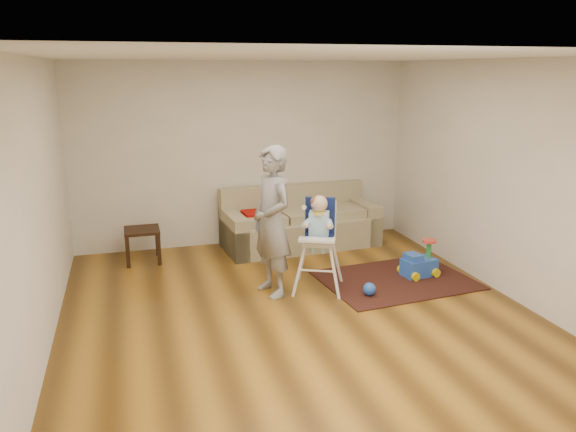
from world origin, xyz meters
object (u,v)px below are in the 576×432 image
object	(u,v)px
adult	(272,222)
sofa	(301,218)
ride_on_toy	(419,258)
high_chair	(319,245)
toy_ball	(369,289)
side_table	(143,245)

from	to	relation	value
adult	sofa	bearing A→B (deg)	136.10
ride_on_toy	high_chair	size ratio (longest dim) A/B	0.39
sofa	high_chair	distance (m)	1.73
adult	high_chair	bearing A→B (deg)	69.62
ride_on_toy	toy_ball	bearing A→B (deg)	-162.91
sofa	adult	xyz separation A→B (m)	(-0.87, -1.66, 0.44)
side_table	adult	world-z (taller)	adult
side_table	adult	distance (m)	2.23
side_table	toy_ball	world-z (taller)	side_table
sofa	toy_ball	xyz separation A→B (m)	(0.19, -2.08, -0.35)
side_table	sofa	bearing A→B (deg)	1.76
side_table	high_chair	size ratio (longest dim) A/B	0.40
toy_ball	high_chair	distance (m)	0.79
adult	toy_ball	bearing A→B (deg)	52.18
adult	ride_on_toy	bearing A→B (deg)	74.09
side_table	high_chair	world-z (taller)	high_chair
sofa	adult	world-z (taller)	adult
sofa	ride_on_toy	xyz separation A→B (m)	(1.08, -1.65, -0.19)
toy_ball	sofa	bearing A→B (deg)	95.36
ride_on_toy	adult	world-z (taller)	adult
ride_on_toy	sofa	bearing A→B (deg)	114.15
side_table	high_chair	xyz separation A→B (m)	(1.99, -1.63, 0.33)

